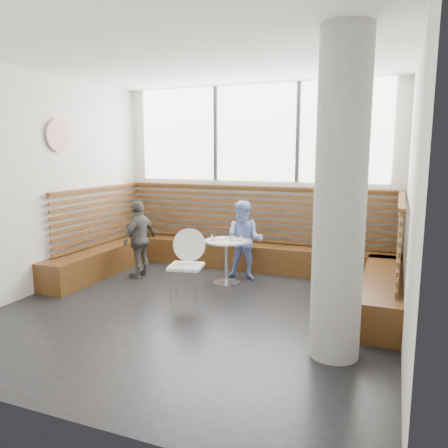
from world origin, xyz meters
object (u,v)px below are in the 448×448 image
at_px(concrete_column, 340,200).
at_px(cafe_table, 226,252).
at_px(adult_man, 335,242).
at_px(child_left, 140,239).
at_px(child_back, 244,241).
at_px(cafe_chair, 188,259).

distance_m(concrete_column, cafe_table, 2.91).
height_order(cafe_table, adult_man, adult_man).
bearing_deg(cafe_table, child_left, -173.38).
height_order(adult_man, child_back, adult_man).
distance_m(cafe_table, child_left, 1.49).
bearing_deg(child_left, cafe_chair, 67.99).
bearing_deg(adult_man, concrete_column, -176.04).
height_order(concrete_column, adult_man, concrete_column).
bearing_deg(child_left, child_back, 113.65).
distance_m(cafe_table, cafe_chair, 0.90).
bearing_deg(cafe_chair, cafe_table, 62.73).
bearing_deg(child_back, cafe_table, -126.87).
bearing_deg(child_left, concrete_column, 70.29).
bearing_deg(concrete_column, adult_man, 98.29).
xyz_separation_m(concrete_column, cafe_chair, (-2.16, 1.03, -1.02)).
bearing_deg(adult_man, child_back, 68.49).
bearing_deg(cafe_chair, adult_man, 8.99).
height_order(cafe_table, cafe_chair, cafe_chair).
xyz_separation_m(cafe_table, child_left, (-1.47, -0.17, 0.14)).
distance_m(adult_man, child_left, 3.15).
distance_m(cafe_chair, child_back, 1.26).
relative_size(concrete_column, cafe_table, 4.61).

